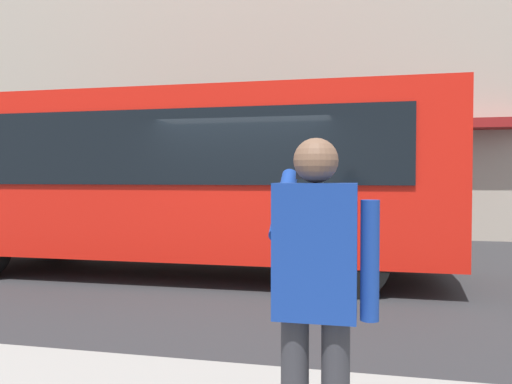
% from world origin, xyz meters
% --- Properties ---
extents(ground_plane, '(60.00, 60.00, 0.00)m').
position_xyz_m(ground_plane, '(0.00, 0.00, 0.00)').
color(ground_plane, '#2B2B2D').
extents(building_facade_far, '(28.00, 1.55, 12.00)m').
position_xyz_m(building_facade_far, '(-0.02, -6.80, 5.99)').
color(building_facade_far, '#A89E8E').
rests_on(building_facade_far, ground_plane).
extents(red_bus, '(9.05, 2.54, 3.08)m').
position_xyz_m(red_bus, '(1.45, -0.67, 1.68)').
color(red_bus, red).
rests_on(red_bus, ground_plane).
extents(pedestrian_photographer, '(0.53, 0.52, 1.70)m').
position_xyz_m(pedestrian_photographer, '(-1.47, 4.92, 1.14)').
color(pedestrian_photographer, '#2D2D33').
rests_on(pedestrian_photographer, sidewalk_curb).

